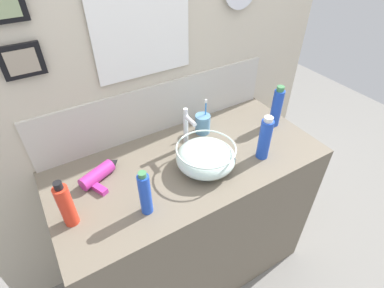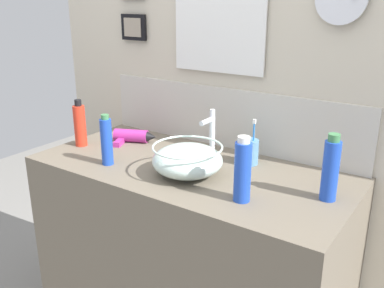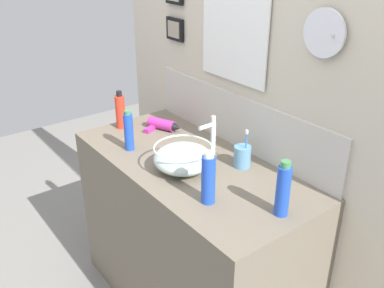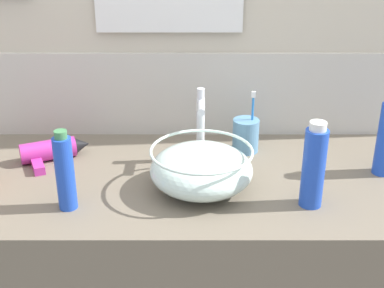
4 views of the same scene
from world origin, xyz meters
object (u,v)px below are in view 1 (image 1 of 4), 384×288
soap_dispenser (265,138)px  shampoo_bottle (145,194)px  faucet (187,127)px  spray_bottle (66,205)px  toothbrush_cup (203,124)px  hair_drier (100,174)px  lotion_bottle (277,107)px  glass_bowl_sink (206,157)px

soap_dispenser → shampoo_bottle: soap_dispenser is taller
faucet → spray_bottle: faucet is taller
toothbrush_cup → shampoo_bottle: shampoo_bottle is taller
hair_drier → shampoo_bottle: size_ratio=0.99×
lotion_bottle → faucet: bearing=171.8°
glass_bowl_sink → shampoo_bottle: size_ratio=1.29×
spray_bottle → toothbrush_cup: bearing=17.1°
glass_bowl_sink → hair_drier: 0.47m
hair_drier → spray_bottle: (-0.17, -0.17, 0.07)m
lotion_bottle → toothbrush_cup: bearing=158.7°
toothbrush_cup → glass_bowl_sink: bearing=-120.1°
faucet → spray_bottle: 0.62m
spray_bottle → shampoo_bottle: (0.27, -0.10, 0.00)m
shampoo_bottle → hair_drier: bearing=110.7°
toothbrush_cup → shampoo_bottle: size_ratio=0.91×
glass_bowl_sink → lotion_bottle: bearing=10.4°
faucet → shampoo_bottle: 0.42m
shampoo_bottle → glass_bowl_sink: bearing=15.1°
hair_drier → soap_dispenser: (0.71, -0.26, 0.08)m
glass_bowl_sink → faucet: bearing=90.0°
toothbrush_cup → spray_bottle: (-0.74, -0.23, 0.05)m
glass_bowl_sink → toothbrush_cup: bearing=59.9°
toothbrush_cup → soap_dispenser: soap_dispenser is taller
faucet → toothbrush_cup: (0.14, 0.07, -0.07)m
shampoo_bottle → spray_bottle: bearing=159.5°
lotion_bottle → shampoo_bottle: 0.87m
faucet → soap_dispenser: size_ratio=0.98×
lotion_bottle → shampoo_bottle: lotion_bottle is taller
toothbrush_cup → soap_dispenser: bearing=-66.7°
shampoo_bottle → soap_dispenser: bearing=1.3°
hair_drier → shampoo_bottle: shampoo_bottle is taller
glass_bowl_sink → soap_dispenser: soap_dispenser is taller
spray_bottle → soap_dispenser: bearing=-5.6°
glass_bowl_sink → lotion_bottle: size_ratio=1.16×
soap_dispenser → lotion_bottle: bearing=35.8°
lotion_bottle → shampoo_bottle: (-0.85, -0.18, -0.01)m
toothbrush_cup → hair_drier: bearing=-174.1°
hair_drier → toothbrush_cup: size_ratio=1.08×
glass_bowl_sink → soap_dispenser: (0.27, -0.08, 0.05)m
spray_bottle → shampoo_bottle: spray_bottle is taller
lotion_bottle → soap_dispenser: (-0.24, -0.17, -0.00)m
hair_drier → toothbrush_cup: 0.58m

